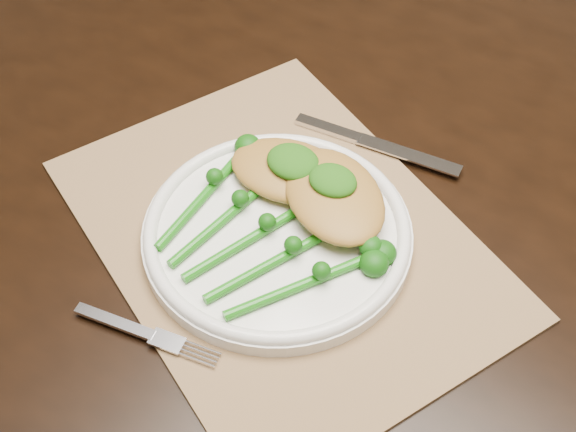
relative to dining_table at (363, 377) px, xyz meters
The scene contains 10 objects.
dining_table is the anchor object (origin of this frame).
placemat 0.39m from the dining_table, 122.96° to the right, with size 0.44×0.32×0.00m, color olive.
dinner_plate 0.41m from the dining_table, 120.98° to the right, with size 0.26×0.26×0.02m.
knife 0.39m from the dining_table, 140.46° to the left, with size 0.19×0.04×0.01m.
fork 0.47m from the dining_table, 109.49° to the right, with size 0.14×0.04×0.00m.
chicken_fillet_left 0.42m from the dining_table, 153.57° to the right, with size 0.12×0.09×0.02m, color #B07E33.
chicken_fillet_right 0.42m from the dining_table, 122.24° to the right, with size 0.13×0.09×0.03m, color #B07E33.
pesto_dollop_left 0.43m from the dining_table, 152.64° to the right, with size 0.06×0.05×0.02m, color #134509.
pesto_dollop_right 0.43m from the dining_table, 127.87° to the right, with size 0.05×0.04×0.02m, color #134509.
broccolini_bundle 0.43m from the dining_table, 120.03° to the right, with size 0.21×0.22×0.04m.
Camera 1 is at (0.33, -0.44, 1.37)m, focal length 50.00 mm.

